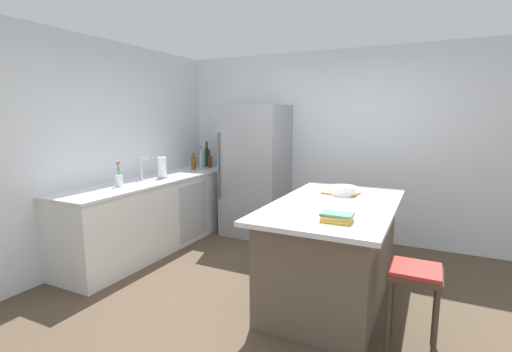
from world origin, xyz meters
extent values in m
plane|color=#4C3D2D|center=(0.00, 0.00, 0.00)|extent=(7.20, 7.20, 0.00)
cube|color=silver|center=(0.00, 2.25, 1.30)|extent=(6.00, 0.10, 2.60)
cube|color=silver|center=(-2.45, 0.00, 1.30)|extent=(0.10, 6.00, 2.60)
cube|color=silver|center=(-2.07, 0.73, 0.44)|extent=(0.66, 2.74, 0.88)
cube|color=silver|center=(-2.07, 0.73, 0.90)|extent=(0.69, 2.77, 0.03)
cube|color=#B2B5BA|center=(-1.74, 1.07, 0.44)|extent=(0.01, 0.60, 0.74)
cube|color=brown|center=(0.34, 0.43, 0.44)|extent=(0.91, 1.70, 0.87)
cube|color=silver|center=(0.34, 0.43, 0.89)|extent=(1.07, 1.90, 0.04)
cube|color=#93969B|center=(-1.17, 1.83, 0.93)|extent=(0.84, 0.74, 1.86)
cylinder|color=#4C4C51|center=(-1.55, 1.44, 1.02)|extent=(0.02, 0.02, 0.93)
cylinder|color=#473828|center=(0.93, -0.31, 0.29)|extent=(0.04, 0.04, 0.58)
cylinder|color=#473828|center=(1.23, -0.31, 0.29)|extent=(0.04, 0.04, 0.58)
cylinder|color=#473828|center=(0.93, -0.01, 0.29)|extent=(0.04, 0.04, 0.58)
cylinder|color=#473828|center=(1.23, -0.01, 0.29)|extent=(0.04, 0.04, 0.58)
cube|color=#473828|center=(1.08, -0.16, 0.60)|extent=(0.36, 0.36, 0.04)
cube|color=#B2332D|center=(1.08, -0.16, 0.64)|extent=(0.34, 0.34, 0.03)
cylinder|color=silver|center=(-2.13, 0.55, 0.92)|extent=(0.05, 0.05, 0.02)
cylinder|color=silver|center=(-2.13, 0.55, 1.07)|extent=(0.02, 0.02, 0.28)
cylinder|color=silver|center=(-2.07, 0.55, 1.19)|extent=(0.14, 0.02, 0.02)
cylinder|color=silver|center=(-2.07, 0.13, 0.98)|extent=(0.08, 0.08, 0.13)
cylinder|color=#4C7F3D|center=(-2.08, 0.13, 1.07)|extent=(0.01, 0.03, 0.21)
sphere|color=#DB4C66|center=(-2.08, 0.13, 1.18)|extent=(0.04, 0.04, 0.04)
cylinder|color=#4C7F3D|center=(-2.07, 0.12, 1.08)|extent=(0.01, 0.01, 0.22)
sphere|color=#DB4C66|center=(-2.07, 0.12, 1.19)|extent=(0.04, 0.04, 0.04)
cylinder|color=#4C7F3D|center=(-2.06, 0.13, 1.08)|extent=(0.01, 0.04, 0.22)
sphere|color=#DB4C66|center=(-2.06, 0.13, 1.19)|extent=(0.04, 0.04, 0.04)
cylinder|color=gray|center=(-2.02, 0.81, 0.92)|extent=(0.14, 0.14, 0.01)
cylinder|color=white|center=(-2.02, 0.81, 1.06)|extent=(0.11, 0.11, 0.26)
cylinder|color=gray|center=(-2.02, 0.81, 1.21)|extent=(0.02, 0.02, 0.04)
cylinder|color=#19381E|center=(-2.12, 1.99, 1.06)|extent=(0.07, 0.07, 0.29)
cylinder|color=#19381E|center=(-2.12, 1.99, 1.25)|extent=(0.03, 0.03, 0.09)
cylinder|color=black|center=(-2.12, 1.99, 1.30)|extent=(0.03, 0.03, 0.01)
cylinder|color=#5B3319|center=(-2.01, 1.91, 1.01)|extent=(0.06, 0.06, 0.18)
cylinder|color=#5B3319|center=(-2.01, 1.91, 1.13)|extent=(0.03, 0.03, 0.07)
cylinder|color=black|center=(-2.01, 1.91, 1.18)|extent=(0.03, 0.03, 0.01)
cylinder|color=#994C23|center=(-2.10, 1.82, 1.01)|extent=(0.05, 0.05, 0.20)
cylinder|color=#994C23|center=(-2.10, 1.82, 1.14)|extent=(0.02, 0.02, 0.05)
cylinder|color=black|center=(-2.10, 1.82, 1.17)|extent=(0.03, 0.03, 0.01)
cylinder|color=#8CB79E|center=(-2.04, 1.72, 1.03)|extent=(0.07, 0.07, 0.24)
cylinder|color=#8CB79E|center=(-2.04, 1.72, 1.19)|extent=(0.03, 0.03, 0.09)
cylinder|color=black|center=(-2.04, 1.72, 1.24)|extent=(0.03, 0.03, 0.01)
cylinder|color=brown|center=(-2.12, 1.63, 1.01)|extent=(0.08, 0.08, 0.18)
cylinder|color=brown|center=(-2.12, 1.63, 1.12)|extent=(0.03, 0.03, 0.05)
cylinder|color=black|center=(-2.12, 1.63, 1.15)|extent=(0.03, 0.03, 0.01)
cube|color=gold|center=(0.51, -0.17, 0.93)|extent=(0.22, 0.19, 0.03)
cube|color=gold|center=(0.51, -0.17, 0.95)|extent=(0.24, 0.19, 0.02)
cube|color=#4C7F60|center=(0.51, -0.17, 0.97)|extent=(0.24, 0.16, 0.02)
cylinder|color=silver|center=(0.33, 0.80, 0.96)|extent=(0.25, 0.25, 0.09)
cube|color=#9E7042|center=(0.29, 0.85, 0.92)|extent=(0.37, 0.27, 0.02)
camera|label=1|loc=(1.14, -2.86, 1.71)|focal=25.69mm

